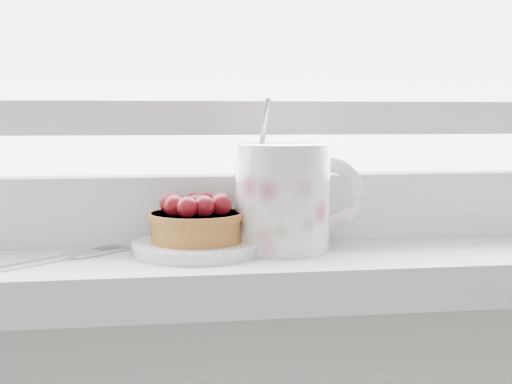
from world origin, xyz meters
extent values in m
cube|color=silver|center=(0.00, 1.90, 0.92)|extent=(1.60, 0.20, 0.04)
cube|color=silver|center=(0.00, 1.97, 0.97)|extent=(1.30, 0.05, 0.07)
cube|color=silver|center=(0.00, 1.97, 1.07)|extent=(1.30, 0.04, 0.04)
cylinder|color=white|center=(-0.02, 1.89, 0.95)|extent=(0.12, 0.12, 0.01)
cylinder|color=brown|center=(-0.02, 1.89, 0.97)|extent=(0.09, 0.09, 0.03)
cylinder|color=brown|center=(-0.02, 1.89, 0.98)|extent=(0.09, 0.09, 0.01)
sphere|color=#4C0409|center=(-0.02, 1.89, 0.99)|extent=(0.02, 0.02, 0.02)
sphere|color=#4C0409|center=(0.01, 1.90, 0.99)|extent=(0.02, 0.02, 0.02)
sphere|color=#4C0409|center=(-0.01, 1.91, 0.99)|extent=(0.02, 0.02, 0.02)
sphere|color=#4C0409|center=(-0.02, 1.92, 0.99)|extent=(0.02, 0.02, 0.02)
sphere|color=#4C0409|center=(-0.03, 1.91, 0.99)|extent=(0.02, 0.02, 0.02)
sphere|color=#4C0409|center=(-0.04, 1.90, 0.99)|extent=(0.02, 0.02, 0.02)
sphere|color=#4C0409|center=(-0.04, 1.88, 0.99)|extent=(0.02, 0.02, 0.02)
sphere|color=#4C0409|center=(-0.03, 1.87, 0.99)|extent=(0.02, 0.02, 0.02)
sphere|color=#4C0409|center=(-0.01, 1.87, 0.99)|extent=(0.02, 0.02, 0.02)
sphere|color=#4C0409|center=(0.01, 1.88, 0.99)|extent=(0.02, 0.02, 0.02)
cylinder|color=silver|center=(0.07, 1.90, 0.99)|extent=(0.10, 0.10, 0.10)
cylinder|color=black|center=(0.07, 1.90, 1.04)|extent=(0.08, 0.08, 0.01)
torus|color=silver|center=(0.12, 1.91, 0.99)|extent=(0.07, 0.02, 0.07)
cylinder|color=silver|center=(0.05, 1.92, 1.06)|extent=(0.01, 0.03, 0.06)
cube|color=silver|center=(-0.14, 1.88, 0.94)|extent=(0.02, 0.02, 0.00)
cube|color=silver|center=(-0.12, 1.90, 0.94)|extent=(0.04, 0.04, 0.00)
cube|color=silver|center=(-0.09, 1.91, 0.94)|extent=(0.03, 0.03, 0.00)
cube|color=silver|center=(-0.10, 1.92, 0.94)|extent=(0.03, 0.03, 0.00)
cube|color=silver|center=(-0.10, 1.92, 0.94)|extent=(0.03, 0.03, 0.00)
cube|color=silver|center=(-0.11, 1.93, 0.94)|extent=(0.03, 0.03, 0.00)
camera|label=1|loc=(-0.07, 1.22, 1.07)|focal=50.00mm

